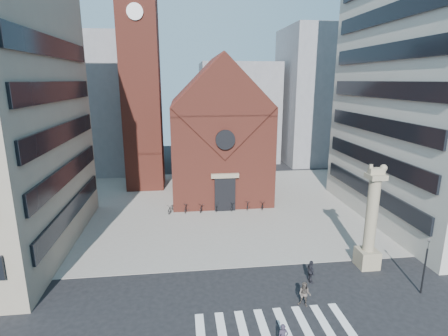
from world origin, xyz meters
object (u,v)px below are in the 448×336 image
Objects in this scene: traffic_light at (425,264)px; scooter_0 at (172,208)px; lion_column at (370,227)px; pedestrian_2 at (311,272)px; pedestrian_1 at (305,294)px.

scooter_0 is at bearing 135.16° from traffic_light.
pedestrian_2 is (-5.43, -1.69, -2.56)m from lion_column.
pedestrian_1 is at bearing -177.38° from traffic_light.
pedestrian_1 is at bearing 148.29° from pedestrian_2.
lion_column reaches higher than scooter_0.
lion_column reaches higher than pedestrian_2.
traffic_light is (1.99, -4.00, -1.17)m from lion_column.
pedestrian_1 is 0.99× the size of pedestrian_2.
lion_column reaches higher than traffic_light.
pedestrian_2 is (1.45, 2.71, 0.01)m from pedestrian_1.
pedestrian_2 is 19.11m from scooter_0.
pedestrian_1 is at bearing -147.37° from lion_column.
pedestrian_2 is at bearing 95.18° from pedestrian_1.
traffic_light is 2.43× the size of pedestrian_1.
pedestrian_1 is 3.08m from pedestrian_2.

